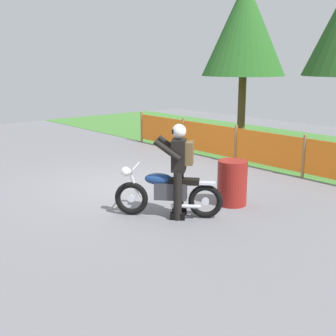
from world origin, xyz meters
TOP-DOWN VIEW (x-y plane):
  - ground at (0.00, 0.00)m, footprint 24.00×24.00m
  - grass_verge at (0.00, 6.67)m, footprint 24.00×6.18m
  - barrier_fence at (0.00, 3.58)m, footprint 8.67×0.08m
  - tree_leftmost at (-2.67, 6.91)m, footprint 2.94×2.94m
  - motorcycle_lead at (2.12, -0.69)m, footprint 1.53×1.40m
  - rider_lead at (2.28, -0.54)m, footprint 0.77×0.76m
  - oil_drum at (2.42, 0.72)m, footprint 0.58×0.58m

SIDE VIEW (x-z plane):
  - ground at x=0.00m, z-range -0.02..0.00m
  - grass_verge at x=0.00m, z-range 0.00..0.01m
  - oil_drum at x=2.42m, z-range 0.00..0.88m
  - motorcycle_lead at x=2.12m, z-range -0.01..0.92m
  - barrier_fence at x=0.00m, z-range 0.02..1.07m
  - rider_lead at x=2.28m, z-range 0.11..1.80m
  - tree_leftmost at x=-2.67m, z-range 1.10..6.61m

